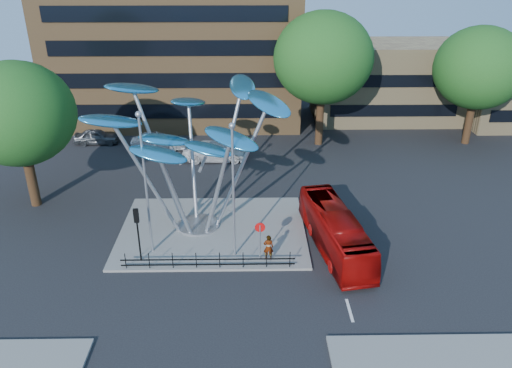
{
  "coord_description": "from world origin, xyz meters",
  "views": [
    {
      "loc": [
        1.37,
        -22.22,
        16.82
      ],
      "look_at": [
        1.79,
        4.0,
        4.36
      ],
      "focal_mm": 35.0,
      "sensor_mm": 36.0,
      "label": 1
    }
  ],
  "objects_px": {
    "tree_far": "(479,68)",
    "parked_car_mid": "(157,142)",
    "red_bus": "(335,231)",
    "street_lamp_left": "(145,173)",
    "tree_left": "(18,114)",
    "tree_right": "(323,58)",
    "leaf_sculpture": "(192,128)",
    "pedestrian": "(268,247)",
    "parked_car_right": "(214,151)",
    "street_lamp_right": "(233,180)",
    "no_entry_sign_island": "(260,235)",
    "parked_car_left": "(97,137)",
    "traffic_light_island": "(137,224)"
  },
  "relations": [
    {
      "from": "parked_car_right",
      "to": "traffic_light_island",
      "type": "bearing_deg",
      "value": 166.18
    },
    {
      "from": "parked_car_mid",
      "to": "no_entry_sign_island",
      "type": "bearing_deg",
      "value": -161.07
    },
    {
      "from": "tree_far",
      "to": "traffic_light_island",
      "type": "distance_m",
      "value": 33.61
    },
    {
      "from": "street_lamp_left",
      "to": "parked_car_right",
      "type": "relative_size",
      "value": 1.57
    },
    {
      "from": "street_lamp_left",
      "to": "parked_car_right",
      "type": "bearing_deg",
      "value": 78.81
    },
    {
      "from": "parked_car_mid",
      "to": "parked_car_right",
      "type": "xyz_separation_m",
      "value": [
        5.34,
        -2.39,
        0.04
      ]
    },
    {
      "from": "tree_left",
      "to": "tree_far",
      "type": "relative_size",
      "value": 0.95
    },
    {
      "from": "traffic_light_island",
      "to": "street_lamp_right",
      "type": "bearing_deg",
      "value": 5.19
    },
    {
      "from": "tree_left",
      "to": "red_bus",
      "type": "xyz_separation_m",
      "value": [
        20.6,
        -6.17,
        -5.53
      ]
    },
    {
      "from": "tree_right",
      "to": "red_bus",
      "type": "height_order",
      "value": "tree_right"
    },
    {
      "from": "street_lamp_right",
      "to": "tree_far",
      "type": "bearing_deg",
      "value": 41.47
    },
    {
      "from": "leaf_sculpture",
      "to": "parked_car_mid",
      "type": "height_order",
      "value": "leaf_sculpture"
    },
    {
      "from": "street_lamp_left",
      "to": "pedestrian",
      "type": "bearing_deg",
      "value": -8.0
    },
    {
      "from": "pedestrian",
      "to": "parked_car_mid",
      "type": "height_order",
      "value": "pedestrian"
    },
    {
      "from": "tree_far",
      "to": "traffic_light_island",
      "type": "xyz_separation_m",
      "value": [
        -27.0,
        -19.5,
        -4.49
      ]
    },
    {
      "from": "pedestrian",
      "to": "traffic_light_island",
      "type": "bearing_deg",
      "value": -2.01
    },
    {
      "from": "parked_car_left",
      "to": "parked_car_right",
      "type": "relative_size",
      "value": 0.74
    },
    {
      "from": "tree_left",
      "to": "no_entry_sign_island",
      "type": "xyz_separation_m",
      "value": [
        16.0,
        -7.48,
        -4.98
      ]
    },
    {
      "from": "pedestrian",
      "to": "parked_car_left",
      "type": "bearing_deg",
      "value": -54.29
    },
    {
      "from": "pedestrian",
      "to": "parked_car_right",
      "type": "xyz_separation_m",
      "value": [
        -4.09,
        15.68,
        -0.15
      ]
    },
    {
      "from": "parked_car_right",
      "to": "street_lamp_left",
      "type": "bearing_deg",
      "value": 167.24
    },
    {
      "from": "street_lamp_left",
      "to": "tree_left",
      "type": "bearing_deg",
      "value": 145.62
    },
    {
      "from": "red_bus",
      "to": "parked_car_right",
      "type": "distance_m",
      "value": 16.54
    },
    {
      "from": "street_lamp_right",
      "to": "tree_left",
      "type": "bearing_deg",
      "value": 154.23
    },
    {
      "from": "tree_far",
      "to": "street_lamp_right",
      "type": "height_order",
      "value": "tree_far"
    },
    {
      "from": "parked_car_right",
      "to": "tree_right",
      "type": "bearing_deg",
      "value": -69.93
    },
    {
      "from": "tree_right",
      "to": "street_lamp_left",
      "type": "distance_m",
      "value": 22.49
    },
    {
      "from": "tree_far",
      "to": "leaf_sculpture",
      "type": "distance_m",
      "value": 28.53
    },
    {
      "from": "red_bus",
      "to": "leaf_sculpture",
      "type": "bearing_deg",
      "value": 152.47
    },
    {
      "from": "traffic_light_island",
      "to": "parked_car_mid",
      "type": "xyz_separation_m",
      "value": [
        -1.93,
        18.09,
        -1.84
      ]
    },
    {
      "from": "pedestrian",
      "to": "street_lamp_left",
      "type": "bearing_deg",
      "value": -10.14
    },
    {
      "from": "no_entry_sign_island",
      "to": "parked_car_mid",
      "type": "relative_size",
      "value": 0.52
    },
    {
      "from": "tree_far",
      "to": "parked_car_mid",
      "type": "bearing_deg",
      "value": -177.2
    },
    {
      "from": "parked_car_mid",
      "to": "street_lamp_left",
      "type": "bearing_deg",
      "value": -179.28
    },
    {
      "from": "pedestrian",
      "to": "parked_car_left",
      "type": "height_order",
      "value": "pedestrian"
    },
    {
      "from": "street_lamp_left",
      "to": "parked_car_mid",
      "type": "bearing_deg",
      "value": 98.1
    },
    {
      "from": "traffic_light_island",
      "to": "tree_left",
      "type": "bearing_deg",
      "value": 140.19
    },
    {
      "from": "street_lamp_left",
      "to": "red_bus",
      "type": "relative_size",
      "value": 0.97
    },
    {
      "from": "parked_car_right",
      "to": "no_entry_sign_island",
      "type": "bearing_deg",
      "value": -168.66
    },
    {
      "from": "red_bus",
      "to": "parked_car_mid",
      "type": "bearing_deg",
      "value": 119.58
    },
    {
      "from": "tree_right",
      "to": "leaf_sculpture",
      "type": "height_order",
      "value": "tree_right"
    },
    {
      "from": "traffic_light_island",
      "to": "parked_car_left",
      "type": "xyz_separation_m",
      "value": [
        -7.94,
        19.88,
        -1.91
      ]
    },
    {
      "from": "tree_right",
      "to": "street_lamp_right",
      "type": "relative_size",
      "value": 1.46
    },
    {
      "from": "street_lamp_right",
      "to": "no_entry_sign_island",
      "type": "bearing_deg",
      "value": -17.87
    },
    {
      "from": "street_lamp_right",
      "to": "tree_right",
      "type": "bearing_deg",
      "value": 68.46
    },
    {
      "from": "parked_car_left",
      "to": "red_bus",
      "type": "bearing_deg",
      "value": -135.95
    },
    {
      "from": "leaf_sculpture",
      "to": "street_lamp_right",
      "type": "xyz_separation_m",
      "value": [
        2.57,
        -3.68,
        -1.78
      ]
    },
    {
      "from": "tree_far",
      "to": "street_lamp_left",
      "type": "height_order",
      "value": "tree_far"
    },
    {
      "from": "parked_car_right",
      "to": "leaf_sculpture",
      "type": "bearing_deg",
      "value": 176.07
    },
    {
      "from": "leaf_sculpture",
      "to": "parked_car_right",
      "type": "distance_m",
      "value": 13.02
    }
  ]
}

